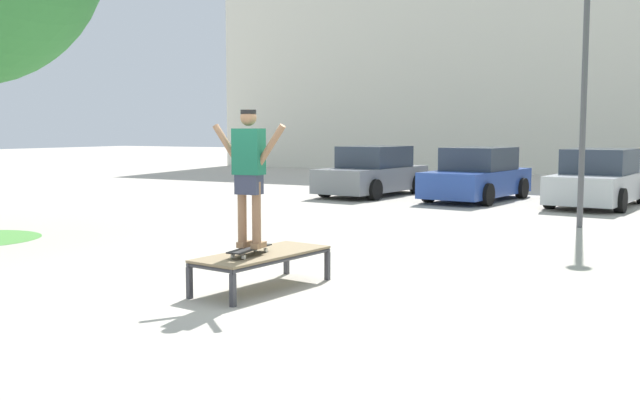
{
  "coord_description": "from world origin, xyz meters",
  "views": [
    {
      "loc": [
        5.26,
        -7.76,
        2.0
      ],
      "look_at": [
        0.23,
        1.34,
        1.0
      ],
      "focal_mm": 41.07,
      "sensor_mm": 36.0,
      "label": 1
    }
  ],
  "objects_px": {
    "skateboard": "(250,249)",
    "car_silver": "(599,180)",
    "car_blue": "(477,176)",
    "light_post": "(586,38)",
    "skater": "(249,168)",
    "skate_box": "(262,256)",
    "car_grey": "(373,173)"
  },
  "relations": [
    {
      "from": "skateboard",
      "to": "car_silver",
      "type": "xyz_separation_m",
      "value": [
        2.19,
        12.93,
        0.15
      ]
    },
    {
      "from": "car_blue",
      "to": "light_post",
      "type": "relative_size",
      "value": 0.75
    },
    {
      "from": "light_post",
      "to": "car_blue",
      "type": "bearing_deg",
      "value": 127.45
    },
    {
      "from": "skater",
      "to": "car_silver",
      "type": "relative_size",
      "value": 0.39
    },
    {
      "from": "skater",
      "to": "skate_box",
      "type": "bearing_deg",
      "value": 82.76
    },
    {
      "from": "car_grey",
      "to": "car_silver",
      "type": "xyz_separation_m",
      "value": [
        6.51,
        0.03,
        0.0
      ]
    },
    {
      "from": "car_blue",
      "to": "car_silver",
      "type": "xyz_separation_m",
      "value": [
        3.25,
        -0.0,
        0.0
      ]
    },
    {
      "from": "skateboard",
      "to": "car_blue",
      "type": "xyz_separation_m",
      "value": [
        -1.06,
        12.93,
        0.15
      ]
    },
    {
      "from": "car_grey",
      "to": "car_blue",
      "type": "height_order",
      "value": "same"
    },
    {
      "from": "skate_box",
      "to": "skateboard",
      "type": "bearing_deg",
      "value": -97.15
    },
    {
      "from": "skate_box",
      "to": "skateboard",
      "type": "distance_m",
      "value": 0.27
    },
    {
      "from": "skate_box",
      "to": "car_grey",
      "type": "bearing_deg",
      "value": 108.93
    },
    {
      "from": "skate_box",
      "to": "light_post",
      "type": "height_order",
      "value": "light_post"
    },
    {
      "from": "skateboard",
      "to": "car_blue",
      "type": "bearing_deg",
      "value": 94.69
    },
    {
      "from": "car_grey",
      "to": "skateboard",
      "type": "bearing_deg",
      "value": -71.51
    },
    {
      "from": "car_blue",
      "to": "car_silver",
      "type": "distance_m",
      "value": 3.25
    },
    {
      "from": "car_grey",
      "to": "light_post",
      "type": "bearing_deg",
      "value": -34.19
    },
    {
      "from": "skateboard",
      "to": "car_silver",
      "type": "bearing_deg",
      "value": 80.37
    },
    {
      "from": "car_blue",
      "to": "car_silver",
      "type": "relative_size",
      "value": 1.0
    },
    {
      "from": "skate_box",
      "to": "skater",
      "type": "bearing_deg",
      "value": -97.24
    },
    {
      "from": "skater",
      "to": "car_grey",
      "type": "relative_size",
      "value": 0.39
    },
    {
      "from": "skater",
      "to": "car_grey",
      "type": "distance_m",
      "value": 13.63
    },
    {
      "from": "light_post",
      "to": "car_grey",
      "type": "bearing_deg",
      "value": 145.81
    },
    {
      "from": "car_blue",
      "to": "light_post",
      "type": "bearing_deg",
      "value": -52.55
    },
    {
      "from": "skater",
      "to": "car_blue",
      "type": "relative_size",
      "value": 0.39
    },
    {
      "from": "skate_box",
      "to": "car_silver",
      "type": "height_order",
      "value": "car_silver"
    },
    {
      "from": "car_silver",
      "to": "light_post",
      "type": "height_order",
      "value": "light_post"
    },
    {
      "from": "skateboard",
      "to": "skater",
      "type": "xyz_separation_m",
      "value": [
        -0.0,
        0.0,
        0.99
      ]
    },
    {
      "from": "car_blue",
      "to": "car_grey",
      "type": "bearing_deg",
      "value": -179.51
    },
    {
      "from": "car_blue",
      "to": "skate_box",
      "type": "bearing_deg",
      "value": -85.09
    },
    {
      "from": "car_grey",
      "to": "car_silver",
      "type": "height_order",
      "value": "same"
    },
    {
      "from": "skate_box",
      "to": "skater",
      "type": "height_order",
      "value": "skater"
    }
  ]
}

